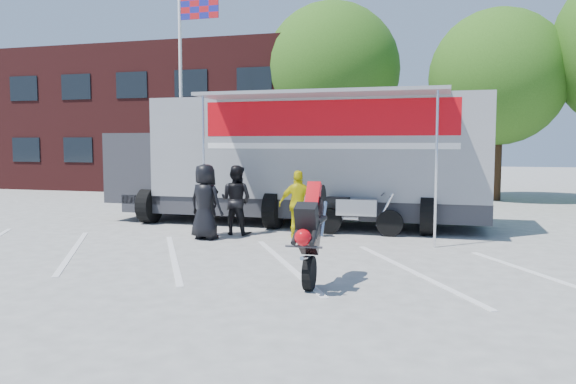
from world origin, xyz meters
The scene contains 13 objects.
ground centered at (0.00, 0.00, 0.00)m, with size 100.00×100.00×0.00m, color #ADACA7.
parking_bay_lines centered at (0.00, 1.00, 0.01)m, with size 18.00×5.00×0.01m, color white.
office_building centered at (-10.00, 18.00, 3.50)m, with size 18.00×8.00×7.00m, color #451716.
flagpole centered at (-6.24, 10.00, 5.05)m, with size 1.61×0.12×8.00m.
tree_left centered at (-2.00, 16.00, 5.57)m, with size 6.12×6.12×8.64m.
tree_mid centered at (5.00, 15.00, 4.94)m, with size 5.44×5.44×7.68m.
transporter_truck centered at (-0.88, 6.34, 0.00)m, with size 11.29×5.44×3.59m, color gray, non-canonical shape.
parked_motorcycle centered at (1.03, 4.77, 0.00)m, with size 0.75×2.26×1.19m, color #A6A6AA, non-canonical shape.
stunt_bike_rider centered at (1.08, -0.16, 0.00)m, with size 0.73×1.56×1.84m, color black, non-canonical shape.
spectator_leather_a centered at (-2.46, 3.16, 0.92)m, with size 0.89×0.58×1.83m, color black.
spectator_leather_b centered at (-2.65, 3.70, 0.87)m, with size 0.63×0.42×1.74m, color black.
spectator_leather_c centered at (-2.01, 4.04, 0.88)m, with size 0.86×0.67×1.77m, color black.
spectator_hivis centered at (-0.33, 3.95, 0.83)m, with size 0.98×0.41×1.66m, color yellow.
Camera 1 is at (3.18, -9.25, 2.33)m, focal length 35.00 mm.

